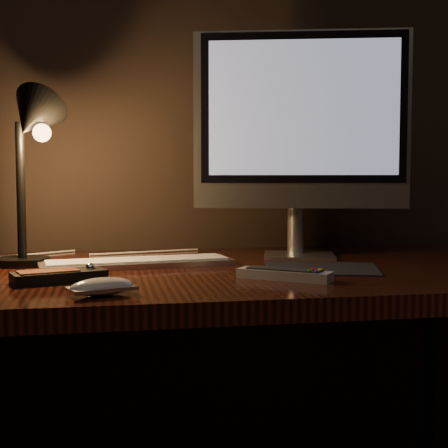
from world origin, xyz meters
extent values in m
cube|color=black|center=(0.00, 2.26, 1.35)|extent=(4.00, 0.02, 2.70)
cube|color=#3D170D|center=(0.00, 1.85, 0.73)|extent=(1.60, 0.75, 0.04)
cube|color=black|center=(0.75, 2.18, 0.35)|extent=(0.06, 0.06, 0.71)
cube|color=black|center=(0.00, 2.20, 0.45)|extent=(1.48, 0.02, 0.51)
cube|color=silver|center=(0.26, 2.00, 0.75)|extent=(0.20, 0.19, 0.01)
cylinder|color=silver|center=(0.26, 2.03, 0.81)|extent=(0.05, 0.05, 0.11)
cube|color=silver|center=(0.26, 2.00, 1.08)|extent=(0.51, 0.17, 0.42)
cube|color=black|center=(0.26, 1.98, 1.11)|extent=(0.47, 0.13, 0.36)
cube|color=#8C97BF|center=(0.26, 1.98, 1.11)|extent=(0.44, 0.12, 0.32)
cube|color=silver|center=(-0.14, 1.91, 0.76)|extent=(0.43, 0.18, 0.02)
cube|color=black|center=(0.24, 1.79, 0.75)|extent=(0.29, 0.26, 0.00)
ellipsoid|color=white|center=(-0.21, 1.57, 0.76)|extent=(0.12, 0.09, 0.02)
cube|color=black|center=(-0.29, 1.72, 0.76)|extent=(0.18, 0.11, 0.02)
cube|color=maroon|center=(-0.29, 1.72, 0.77)|extent=(0.12, 0.08, 0.00)
sphere|color=silver|center=(-0.29, 1.72, 0.77)|extent=(0.02, 0.02, 0.02)
cube|color=gray|center=(0.13, 1.67, 0.76)|extent=(0.17, 0.14, 0.02)
cube|color=black|center=(0.13, 1.67, 0.77)|extent=(0.14, 0.11, 0.00)
cylinder|color=red|center=(0.13, 1.67, 0.77)|extent=(0.01, 0.01, 0.00)
cylinder|color=#0C8C19|center=(0.13, 1.67, 0.77)|extent=(0.01, 0.01, 0.00)
cylinder|color=gold|center=(0.13, 1.67, 0.77)|extent=(0.01, 0.01, 0.00)
cylinder|color=#1433BF|center=(0.13, 1.67, 0.77)|extent=(0.01, 0.01, 0.00)
cube|color=white|center=(-0.06, 2.01, 0.75)|extent=(0.11, 0.08, 0.01)
cylinder|color=black|center=(-0.39, 1.97, 0.76)|extent=(0.12, 0.12, 0.02)
cylinder|color=black|center=(-0.39, 1.97, 0.92)|extent=(0.02, 0.02, 0.30)
cone|color=black|center=(-0.36, 1.93, 1.07)|extent=(0.18, 0.19, 0.15)
sphere|color=#FFB266|center=(-0.33, 1.90, 1.04)|extent=(0.04, 0.04, 0.04)
cylinder|color=white|center=(-0.26, 2.13, 0.75)|extent=(0.56, 0.23, 0.01)
camera|label=1|loc=(-0.20, 0.54, 0.94)|focal=50.00mm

